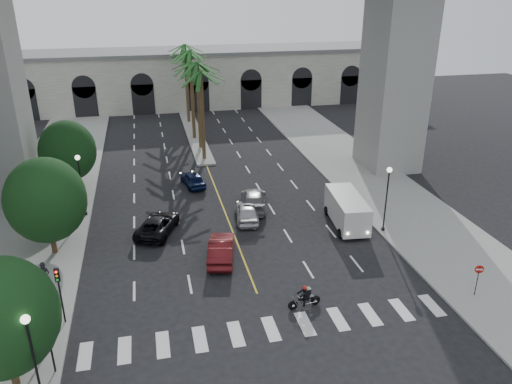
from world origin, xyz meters
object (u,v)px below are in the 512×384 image
car_b (221,249)px  car_c (158,225)px  traffic_signal_far (59,287)px  lamp_post_left_far (81,180)px  car_e (193,179)px  car_a (247,212)px  cargo_van (347,210)px  pedestrian_a (45,277)px  car_d (254,200)px  lamp_post_right (387,194)px  motorcycle_rider (305,297)px  traffic_signal_near (48,333)px  do_not_enter_sign (478,274)px  lamp_post_left_near (33,356)px

car_b → car_c: size_ratio=0.96×
traffic_signal_far → car_b: bearing=27.8°
lamp_post_left_far → car_e: size_ratio=1.32×
car_a → car_c: bearing=13.0°
cargo_van → pedestrian_a: bearing=-162.3°
car_d → pedestrian_a: 18.06m
lamp_post_right → motorcycle_rider: (-8.91, -7.95, -2.54)m
traffic_signal_near → motorcycle_rider: size_ratio=1.76×
lamp_post_right → pedestrian_a: lamp_post_right is taller
lamp_post_right → do_not_enter_sign: size_ratio=2.37×
lamp_post_right → traffic_signal_near: lamp_post_right is taller
lamp_post_left_near → cargo_van: 25.21m
car_b → car_e: 14.06m
car_e → do_not_enter_sign: bearing=113.3°
do_not_enter_sign → motorcycle_rider: bearing=-170.9°
motorcycle_rider → do_not_enter_sign: bearing=-14.9°
car_d → car_e: (-4.55, 6.15, -0.08)m
lamp_post_left_far → traffic_signal_far: 14.52m
car_b → pedestrian_a: size_ratio=2.48×
lamp_post_left_far → car_a: (12.90, -3.60, -2.47)m
pedestrian_a → do_not_enter_sign: size_ratio=0.87×
car_c → pedestrian_a: pedestrian_a is taller
car_d → pedestrian_a: bearing=43.8°
car_a → do_not_enter_sign: 17.89m
car_c → pedestrian_a: size_ratio=2.59×
traffic_signal_near → lamp_post_left_far: bearing=90.3°
lamp_post_right → traffic_signal_far: size_ratio=1.47×
motorcycle_rider → car_b: car_b is taller
do_not_enter_sign → car_e: bearing=140.5°
pedestrian_a → motorcycle_rider: bearing=-6.4°
car_a → traffic_signal_near: bearing=56.6°
lamp_post_right → car_c: bearing=167.8°
motorcycle_rider → car_e: size_ratio=0.51×
car_a → car_d: car_d is taller
car_c → car_d: car_d is taller
lamp_post_left_far → cargo_van: lamp_post_left_far is taller
traffic_signal_far → car_b: size_ratio=0.75×
lamp_post_left_near → lamp_post_left_far: 21.00m
lamp_post_left_far → car_e: bearing=26.7°
lamp_post_right → car_a: (-9.90, 4.40, -2.47)m
car_a → cargo_van: size_ratio=0.73×
lamp_post_left_far → car_a: size_ratio=1.21×
traffic_signal_near → traffic_signal_far: (0.00, 4.00, 0.00)m
do_not_enter_sign → car_b: bearing=167.5°
car_d → motorcycle_rider: bearing=101.8°
traffic_signal_near → pedestrian_a: bearing=101.3°
lamp_post_left_near → do_not_enter_sign: size_ratio=2.37×
car_b → motorcycle_rider: bearing=133.1°
car_a → lamp_post_left_near: bearing=60.7°
lamp_post_right → do_not_enter_sign: (1.60, -9.28, -1.58)m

